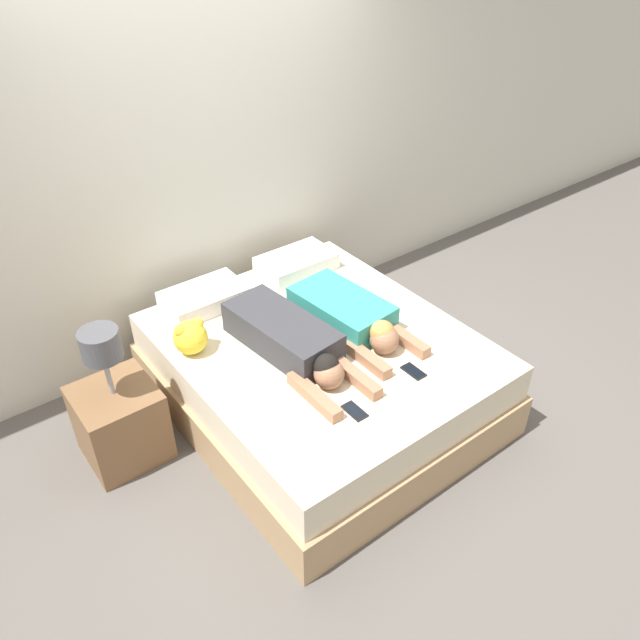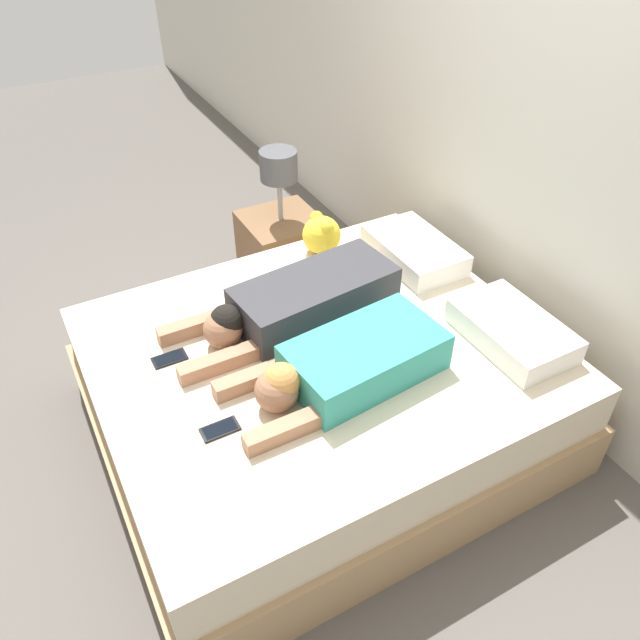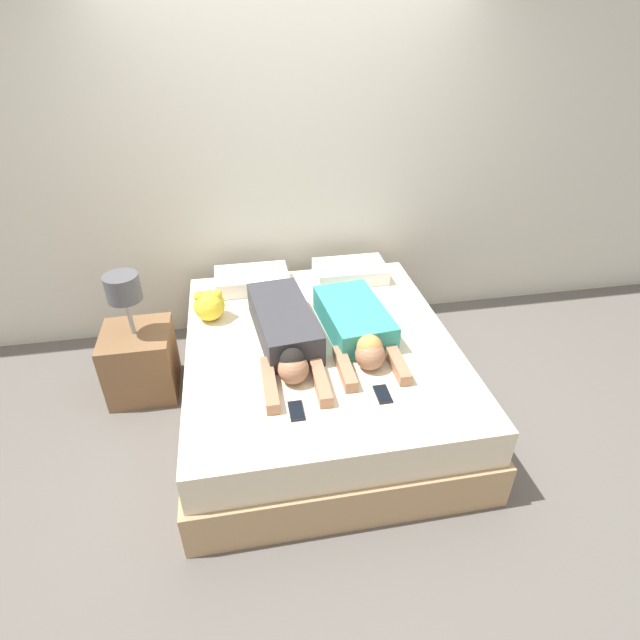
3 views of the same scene
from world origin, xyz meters
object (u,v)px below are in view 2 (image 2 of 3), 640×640
cell_phone_left (170,358)px  plush_toy (322,234)px  bed (320,389)px  person_right (345,365)px  pillow_head_left (414,250)px  nightstand (282,246)px  person_left (297,303)px  cell_phone_right (220,429)px  pillow_head_right (512,330)px

cell_phone_left → plush_toy: 1.08m
bed → person_right: person_right is taller
pillow_head_left → person_right: (0.60, -0.78, 0.03)m
cell_phone_left → plush_toy: plush_toy is taller
pillow_head_left → nightstand: size_ratio=0.59×
pillow_head_left → cell_phone_left: pillow_head_left is taller
person_left → cell_phone_right: person_left is taller
plush_toy → person_right: bearing=-23.1°
cell_phone_left → plush_toy: bearing=113.9°
cell_phone_right → person_right: bearing=90.8°
bed → plush_toy: plush_toy is taller
pillow_head_left → cell_phone_right: pillow_head_left is taller
bed → person_left: bearing=-179.5°
nightstand → plush_toy: bearing=-0.0°
person_left → nightstand: (-0.97, 0.38, -0.34)m
nightstand → pillow_head_right: bearing=14.0°
pillow_head_right → nightstand: size_ratio=0.59×
pillow_head_right → cell_phone_left: pillow_head_right is taller
cell_phone_left → person_left: bearing=88.1°
person_right → plush_toy: bearing=156.9°
cell_phone_left → cell_phone_right: bearing=5.3°
person_left → cell_phone_left: size_ratio=7.49×
person_right → cell_phone_right: person_right is taller
pillow_head_right → person_left: person_left is taller
pillow_head_left → cell_phone_right: bearing=-65.3°
pillow_head_left → person_left: size_ratio=0.48×
person_right → nightstand: 1.50m
bed → pillow_head_right: pillow_head_right is taller
bed → nightstand: bearing=162.3°
pillow_head_right → nightstand: 1.63m
pillow_head_right → person_right: 0.79m
person_left → cell_phone_right: bearing=-51.0°
person_right → nightstand: size_ratio=1.04×
pillow_head_left → cell_phone_right: size_ratio=3.61×
pillow_head_left → pillow_head_right: same height
cell_phone_left → pillow_head_right: bearing=66.2°
bed → nightstand: size_ratio=2.19×
bed → pillow_head_left: (-0.37, 0.76, 0.33)m
cell_phone_left → cell_phone_right: size_ratio=1.00×
bed → pillow_head_right: size_ratio=3.72×
cell_phone_right → nightstand: size_ratio=0.16×
bed → cell_phone_left: (-0.24, -0.61, 0.28)m
plush_toy → pillow_head_right: bearing=20.4°
person_left → cell_phone_right: 0.73m
person_left → cell_phone_right: (0.46, -0.56, -0.09)m
pillow_head_right → cell_phone_right: pillow_head_right is taller
person_right → cell_phone_right: 0.56m
pillow_head_left → person_left: 0.78m
pillow_head_right → plush_toy: size_ratio=2.47×
bed → cell_phone_right: bearing=-67.0°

